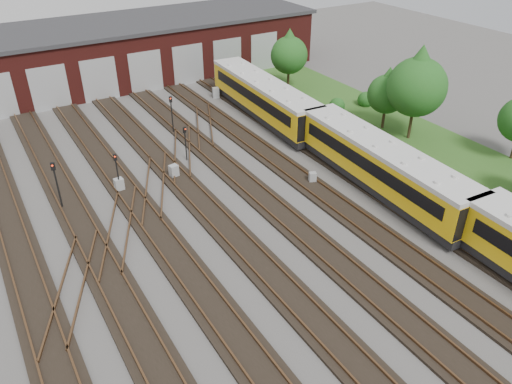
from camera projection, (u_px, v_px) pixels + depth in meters
ground at (311, 276)px, 28.68m from camera, size 120.00×120.00×0.00m
track_network at (303, 270)px, 28.98m from camera, size 30.40×70.00×0.33m
maintenance_shed at (101, 53)px, 56.22m from camera, size 51.00×12.50×6.35m
grass_verge at (416, 139)px, 44.39m from camera, size 8.00×55.00×0.05m
metro_train at (381, 165)px, 35.85m from camera, size 3.76×48.48×3.38m
signal_mast_0 at (56, 180)px, 33.57m from camera, size 0.31×0.30×3.60m
signal_mast_1 at (117, 168)px, 35.62m from camera, size 0.27×0.25×3.11m
signal_mast_2 at (172, 110)px, 44.27m from camera, size 0.30×0.28×3.53m
signal_mast_3 at (185, 139)px, 39.98m from camera, size 0.28×0.27×2.93m
relay_cabinet_1 at (119, 185)px, 36.46m from camera, size 0.67×0.57×1.05m
relay_cabinet_2 at (174, 172)px, 38.19m from camera, size 0.72×0.63×1.07m
relay_cabinet_3 at (216, 93)px, 52.97m from camera, size 0.78×0.70×1.11m
relay_cabinet_4 at (312, 178)px, 37.57m from camera, size 0.65×0.61×0.87m
tree_0 at (289, 51)px, 53.42m from camera, size 3.98×3.98×6.60m
tree_1 at (388, 90)px, 44.54m from camera, size 3.50×3.50×5.81m
tree_2 at (418, 80)px, 41.78m from camera, size 5.03×5.03×8.34m
bush_0 at (384, 137)px, 43.51m from camera, size 1.08×1.08×1.08m
bush_1 at (337, 104)px, 49.62m from camera, size 1.58×1.58×1.58m
bush_2 at (366, 98)px, 50.93m from camera, size 1.67×1.67×1.67m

